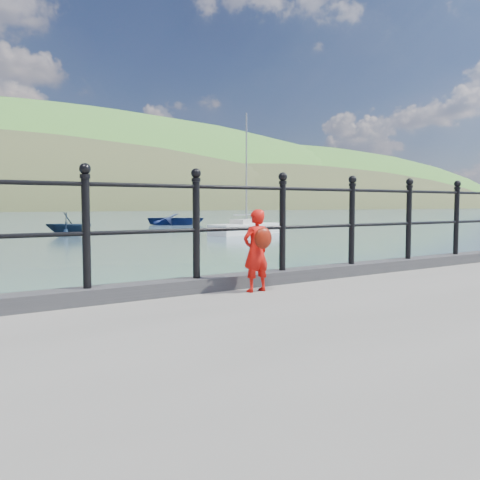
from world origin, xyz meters
TOP-DOWN VIEW (x-y plane):
  - ground at (0.00, 0.00)m, footprint 600.00×600.00m
  - kerb at (0.00, -0.15)m, footprint 60.00×0.30m
  - railing at (0.00, -0.15)m, footprint 18.11×0.11m
  - far_shore at (38.34, 239.41)m, footprint 830.00×200.00m
  - child at (-0.06, -0.52)m, footprint 0.34×0.30m
  - launch_blue at (19.42, 39.69)m, footprint 6.70×6.36m
  - launch_navy at (5.61, 27.32)m, footprint 3.72×3.60m
  - sailboat_near at (16.08, 22.88)m, footprint 6.17×3.27m

SIDE VIEW (x-z plane):
  - far_shore at x=38.34m, z-range -100.57..55.43m
  - ground at x=0.00m, z-range 0.00..0.00m
  - sailboat_near at x=16.08m, z-range -3.77..4.45m
  - launch_blue at x=19.42m, z-range 0.00..1.13m
  - launch_navy at x=5.61m, z-range 0.00..1.50m
  - kerb at x=0.00m, z-range 1.00..1.15m
  - child at x=-0.06m, z-range 1.01..1.91m
  - railing at x=0.00m, z-range 1.23..2.42m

